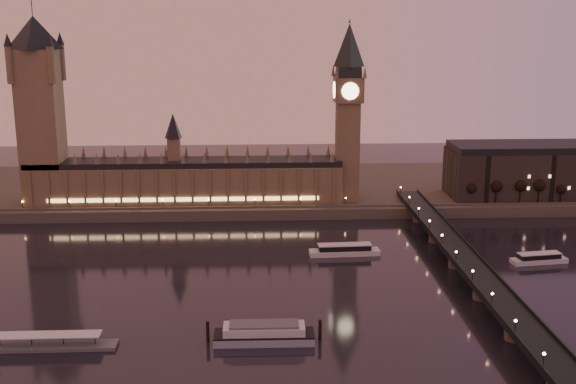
% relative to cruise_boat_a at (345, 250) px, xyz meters
% --- Properties ---
extents(ground, '(700.00, 700.00, 0.00)m').
position_rel_cruise_boat_a_xyz_m(ground, '(-43.01, -38.83, -2.38)').
color(ground, black).
rests_on(ground, ground).
extents(far_embankment, '(560.00, 130.00, 6.00)m').
position_rel_cruise_boat_a_xyz_m(far_embankment, '(-13.01, 126.17, 0.62)').
color(far_embankment, '#423D35').
rests_on(far_embankment, ground).
extents(palace_of_westminster, '(180.00, 26.62, 52.00)m').
position_rel_cruise_boat_a_xyz_m(palace_of_westminster, '(-83.14, 82.16, 19.33)').
color(palace_of_westminster, brown).
rests_on(palace_of_westminster, ground).
extents(victoria_tower, '(31.68, 31.68, 118.00)m').
position_rel_cruise_boat_a_xyz_m(victoria_tower, '(-163.01, 82.17, 63.41)').
color(victoria_tower, brown).
rests_on(victoria_tower, ground).
extents(big_ben, '(17.68, 17.68, 104.00)m').
position_rel_cruise_boat_a_xyz_m(big_ben, '(10.98, 82.16, 61.58)').
color(big_ben, brown).
rests_on(big_ben, ground).
extents(westminster_bridge, '(13.20, 260.00, 15.30)m').
position_rel_cruise_boat_a_xyz_m(westminster_bridge, '(48.60, -38.83, 3.14)').
color(westminster_bridge, black).
rests_on(westminster_bridge, ground).
extents(city_block, '(155.00, 45.00, 34.00)m').
position_rel_cruise_boat_a_xyz_m(city_block, '(151.93, 92.10, 19.87)').
color(city_block, black).
rests_on(city_block, ground).
extents(bare_tree_0, '(5.96, 5.96, 12.12)m').
position_rel_cruise_boat_a_xyz_m(bare_tree_0, '(83.40, 70.17, 12.67)').
color(bare_tree_0, black).
rests_on(bare_tree_0, ground).
extents(bare_tree_1, '(5.96, 5.96, 12.12)m').
position_rel_cruise_boat_a_xyz_m(bare_tree_1, '(96.38, 70.17, 12.67)').
color(bare_tree_1, black).
rests_on(bare_tree_1, ground).
extents(bare_tree_2, '(5.96, 5.96, 12.12)m').
position_rel_cruise_boat_a_xyz_m(bare_tree_2, '(109.37, 70.17, 12.67)').
color(bare_tree_2, black).
rests_on(bare_tree_2, ground).
extents(bare_tree_3, '(5.96, 5.96, 12.12)m').
position_rel_cruise_boat_a_xyz_m(bare_tree_3, '(122.35, 70.17, 12.67)').
color(bare_tree_3, black).
rests_on(bare_tree_3, ground).
extents(bare_tree_4, '(5.96, 5.96, 12.12)m').
position_rel_cruise_boat_a_xyz_m(bare_tree_4, '(135.33, 70.17, 12.67)').
color(bare_tree_4, black).
rests_on(bare_tree_4, ground).
extents(cruise_boat_a, '(34.02, 8.91, 5.39)m').
position_rel_cruise_boat_a_xyz_m(cruise_boat_a, '(0.00, 0.00, 0.00)').
color(cruise_boat_a, silver).
rests_on(cruise_boat_a, ground).
extents(cruise_boat_b, '(27.02, 10.01, 4.87)m').
position_rel_cruise_boat_a_xyz_m(cruise_boat_b, '(88.88, -15.80, -0.23)').
color(cruise_boat_b, silver).
rests_on(cruise_boat_b, ground).
extents(moored_barge, '(40.77, 10.18, 7.47)m').
position_rel_cruise_boat_a_xyz_m(moored_barge, '(-39.90, -93.80, 0.78)').
color(moored_barge, '#8D9FB3').
rests_on(moored_barge, ground).
extents(pontoon_pier, '(45.30, 7.55, 12.08)m').
position_rel_cruise_boat_a_xyz_m(pontoon_pier, '(-113.83, -95.28, -1.07)').
color(pontoon_pier, '#595B5E').
rests_on(pontoon_pier, ground).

